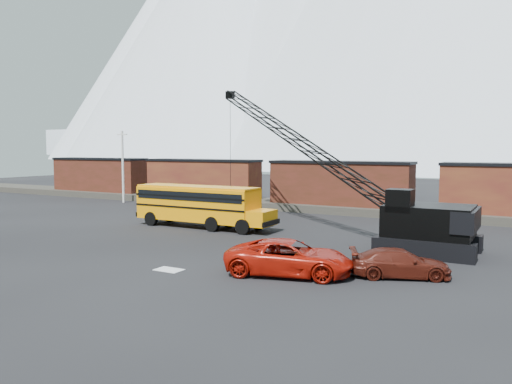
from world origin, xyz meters
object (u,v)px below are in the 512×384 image
school_bus (201,204)px  red_pickup (289,257)px  maroon_suv (400,263)px  crawler_crane (299,142)px

school_bus → red_pickup: size_ratio=1.91×
red_pickup → school_bus: bearing=36.7°
school_bus → red_pickup: school_bus is taller
school_bus → maroon_suv: (16.90, -7.52, -1.12)m
school_bus → red_pickup: bearing=-38.5°
school_bus → red_pickup: (12.18, -9.69, -0.95)m
maroon_suv → crawler_crane: (-10.01, 10.48, 5.87)m
crawler_crane → maroon_suv: bearing=-46.3°
maroon_suv → crawler_crane: size_ratio=0.21×
school_bus → crawler_crane: 8.87m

